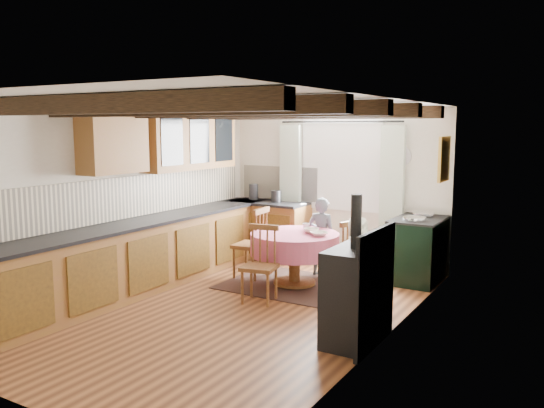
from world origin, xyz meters
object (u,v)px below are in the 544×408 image
Objects in this scene: chair_right at (360,258)px; child_far at (322,237)px; child_right at (357,256)px; cup at (306,227)px; cast_iron_stove at (355,270)px; aga_range at (418,249)px; dining_table at (295,259)px; chair_left at (250,243)px; chair_near at (259,264)px.

chair_right is 0.82× the size of child_far.
child_right is 0.94m from cup.
cup is (-0.07, -0.35, 0.20)m from child_far.
cast_iron_stove reaches higher than cup.
cast_iron_stove is at bearing -87.53° from aga_range.
dining_table is 0.49m from cup.
child_far is at bearing -159.93° from aga_range.
chair_left is 2.33m from aga_range.
aga_range is 0.86× the size of child_far.
cast_iron_stove is at bearing -159.21° from child_right.
child_far is at bearing 121.54° from chair_left.
child_right is (-0.46, -1.08, 0.06)m from aga_range.
aga_range is at bearing 42.33° from chair_near.
chair_left is at bearing -162.07° from cup.
chair_left is at bearing 116.50° from chair_near.
chair_near is at bearing 157.45° from cast_iron_stove.
child_right is at bearing 111.21° from cast_iron_stove.
chair_near reaches higher than dining_table.
child_far reaches higher than dining_table.
child_right is 9.89× the size of cup.
cast_iron_stove is at bearing -50.52° from cup.
child_far is (0.83, 0.59, 0.06)m from chair_left.
cup is (0.03, 0.28, 0.41)m from dining_table.
aga_range reaches higher than dining_table.
cup is at bearing -148.73° from aga_range.
chair_right is (0.92, 0.94, -0.00)m from chair_near.
child_far reaches higher than chair_near.
child_right is at bearing 142.03° from child_far.
cast_iron_stove is (0.57, -1.56, 0.28)m from chair_right.
child_far is at bearing 72.98° from chair_near.
child_right is (0.89, 0.01, 0.15)m from dining_table.
chair_near is at bearing -92.12° from dining_table.
chair_left is at bearing 105.10° from chair_right.
chair_right is 0.92× the size of child_right.
aga_range is at bearing 92.47° from cast_iron_stove.
cup is at bearing 72.16° from child_right.
child_right is at bearing -165.18° from chair_right.
child_right reaches higher than cup.
chair_right is at bearing 146.31° from child_far.
cup is at bearing 75.05° from chair_near.
child_far is (0.13, 1.47, 0.10)m from chair_near.
child_far reaches higher than aga_range.
child_far is (-1.36, 2.09, -0.18)m from cast_iron_stove.
child_far is 1.01m from child_right.
aga_range is at bearing -159.97° from child_far.
aga_range reaches higher than cup.
dining_table is 0.67m from child_far.
dining_table is at bearing -95.41° from cup.
cast_iron_stove reaches higher than chair_near.
chair_left reaches higher than aga_range.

